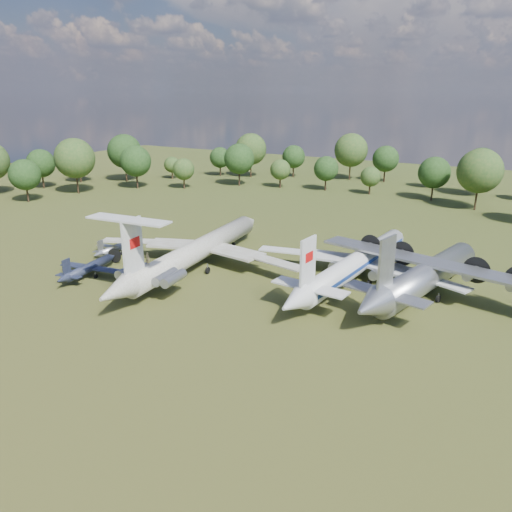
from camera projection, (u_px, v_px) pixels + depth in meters
The scene contains 7 objects.
ground at pixel (214, 272), 84.43m from camera, with size 300.00×300.00×0.00m, color #214015.
il62_airliner at pixel (198, 254), 85.70m from camera, with size 39.26×51.04×5.01m, color beige, non-canonical shape.
tu104_jet at pixel (356, 267), 79.85m from camera, with size 35.41×47.21×4.72m, color silver, non-canonical shape.
an12_transport at pixel (426, 280), 73.84m from camera, with size 35.55×39.73×5.23m, color #95979C, non-canonical shape.
small_prop_west at pixel (89, 270), 82.19m from camera, with size 11.36×15.50×2.27m, color black, non-canonical shape.
small_prop_northwest at pixel (117, 249), 93.51m from camera, with size 9.35×12.75×1.87m, color #9FA1A6, non-canonical shape.
person_on_il62 at pixel (148, 259), 72.49m from camera, with size 0.71×0.47×1.95m, color #967F4C.
Camera 1 is at (45.74, -65.10, 29.28)m, focal length 35.00 mm.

